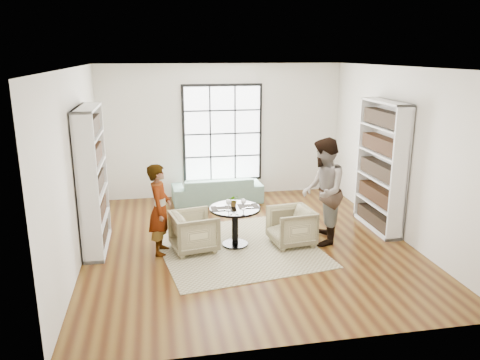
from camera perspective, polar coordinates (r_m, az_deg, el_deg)
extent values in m
plane|color=brown|center=(8.27, 0.98, -7.70)|extent=(6.00, 6.00, 0.00)
plane|color=silver|center=(10.71, -2.18, 5.99)|extent=(5.50, 0.00, 5.50)
plane|color=silver|center=(7.75, -19.32, 1.54)|extent=(0.00, 6.00, 6.00)
plane|color=silver|center=(8.76, 18.97, 3.08)|extent=(0.00, 6.00, 6.00)
plane|color=silver|center=(5.02, 7.88, -5.00)|extent=(5.50, 0.00, 5.50)
plane|color=white|center=(7.61, 1.09, 13.57)|extent=(6.00, 6.00, 0.00)
cube|color=black|center=(10.70, -2.16, 5.71)|extent=(1.82, 0.06, 2.22)
cube|color=white|center=(10.66, -2.13, 5.67)|extent=(1.70, 0.02, 2.10)
cube|color=tan|center=(8.08, -0.22, -8.21)|extent=(2.93, 2.93, 0.01)
cylinder|color=black|center=(8.17, -0.60, -7.84)|extent=(0.44, 0.44, 0.04)
cylinder|color=black|center=(8.05, -0.61, -5.77)|extent=(0.11, 0.11, 0.61)
cylinder|color=black|center=(7.93, -0.62, -3.51)|extent=(0.86, 0.86, 0.04)
imported|color=#779F92|center=(10.42, -2.80, -1.13)|extent=(2.00, 0.85, 0.58)
imported|color=tan|center=(7.91, -5.60, -6.27)|extent=(0.85, 0.84, 0.67)
imported|color=tan|center=(8.16, 6.25, -5.64)|extent=(0.79, 0.78, 0.65)
imported|color=gray|center=(7.74, -9.75, -3.55)|extent=(0.45, 0.60, 1.52)
imported|color=gray|center=(8.14, 10.08, -1.39)|extent=(0.96, 1.08, 1.85)
cube|color=#272421|center=(7.87, -2.30, -3.49)|extent=(0.34, 0.27, 0.01)
cube|color=#272421|center=(7.99, 1.02, -3.20)|extent=(0.34, 0.27, 0.01)
cylinder|color=silver|center=(7.78, -1.39, -3.71)|extent=(0.07, 0.07, 0.01)
cylinder|color=silver|center=(7.76, -1.40, -3.31)|extent=(0.01, 0.01, 0.11)
sphere|color=maroon|center=(7.73, -1.40, -2.70)|extent=(0.09, 0.09, 0.09)
ellipsoid|color=white|center=(7.73, -1.40, -2.70)|extent=(0.09, 0.09, 0.10)
cylinder|color=silver|center=(7.83, 0.42, -3.56)|extent=(0.07, 0.07, 0.01)
cylinder|color=silver|center=(7.82, 0.42, -3.20)|extent=(0.01, 0.01, 0.11)
sphere|color=maroon|center=(7.79, 0.42, -2.63)|extent=(0.08, 0.08, 0.08)
ellipsoid|color=white|center=(7.79, 0.42, -2.63)|extent=(0.08, 0.08, 0.09)
imported|color=gray|center=(7.97, -0.76, -2.52)|extent=(0.21, 0.19, 0.20)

